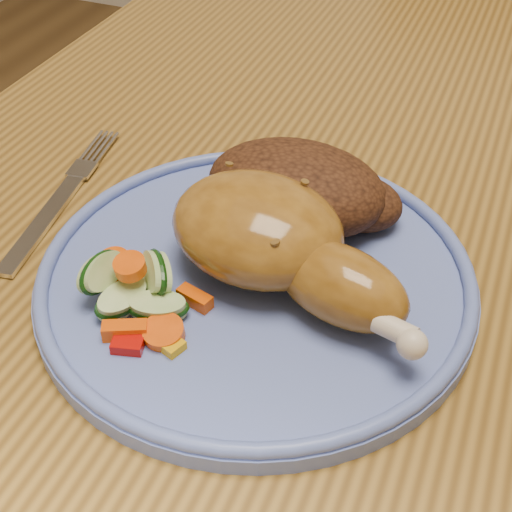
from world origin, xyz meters
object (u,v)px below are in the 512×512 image
object	(u,v)px
dining_table	(409,354)
chair_far	(484,147)
fork	(59,200)
plate	(256,279)

from	to	relation	value
dining_table	chair_far	world-z (taller)	chair_far
dining_table	fork	bearing A→B (deg)	-175.01
plate	chair_far	bearing A→B (deg)	81.05
plate	fork	bearing A→B (deg)	170.58
plate	fork	size ratio (longest dim) A/B	1.73
dining_table	plate	distance (m)	0.15
dining_table	plate	bearing A→B (deg)	-152.73
plate	dining_table	bearing A→B (deg)	27.27
dining_table	chair_far	xyz separation A→B (m)	(0.00, 0.63, -0.17)
chair_far	plate	size ratio (longest dim) A/B	3.03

